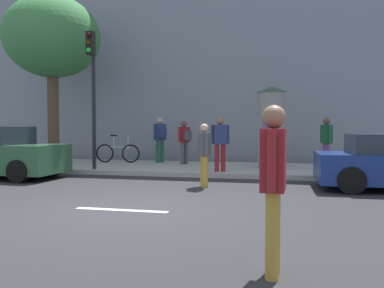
{
  "coord_description": "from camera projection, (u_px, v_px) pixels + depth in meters",
  "views": [
    {
      "loc": [
        2.92,
        -6.99,
        1.55
      ],
      "look_at": [
        0.9,
        2.0,
        1.16
      ],
      "focal_mm": 37.88,
      "sensor_mm": 36.0,
      "label": 1
    }
  ],
  "objects": [
    {
      "name": "pedestrian_tallest",
      "position": [
        160.0,
        136.0,
        15.79
      ],
      "size": [
        0.52,
        0.52,
        1.75
      ],
      "color": "#1E5938",
      "rests_on": "sidewalk_curb"
    },
    {
      "name": "pedestrian_in_red_top",
      "position": [
        204.0,
        150.0,
        10.37
      ],
      "size": [
        0.42,
        0.61,
        1.63
      ],
      "color": "#B78C33",
      "rests_on": "ground_plane"
    },
    {
      "name": "pedestrian_near_pole",
      "position": [
        185.0,
        138.0,
        15.09
      ],
      "size": [
        0.5,
        0.53,
        1.63
      ],
      "color": "#4C4C51",
      "rests_on": "sidewalk_curb"
    },
    {
      "name": "lane_markings",
      "position": [
        121.0,
        210.0,
        7.52
      ],
      "size": [
        25.8,
        0.16,
        0.01
      ],
      "color": "silver",
      "rests_on": "ground_plane"
    },
    {
      "name": "building_backdrop",
      "position": [
        220.0,
        35.0,
        18.96
      ],
      "size": [
        36.0,
        5.0,
        11.72
      ],
      "primitive_type": "cube",
      "color": "gray",
      "rests_on": "ground_plane"
    },
    {
      "name": "traffic_light",
      "position": [
        92.0,
        78.0,
        13.2
      ],
      "size": [
        0.24,
        0.45,
        4.48
      ],
      "color": "black",
      "rests_on": "sidewalk_curb"
    },
    {
      "name": "poster_column",
      "position": [
        271.0,
        127.0,
        13.61
      ],
      "size": [
        1.0,
        1.0,
        2.76
      ],
      "color": "gray",
      "rests_on": "sidewalk_curb"
    },
    {
      "name": "street_tree",
      "position": [
        52.0,
        38.0,
        15.2
      ],
      "size": [
        3.57,
        3.57,
        6.29
      ],
      "color": "brown",
      "rests_on": "sidewalk_curb"
    },
    {
      "name": "bicycle_leaning",
      "position": [
        118.0,
        153.0,
        15.8
      ],
      "size": [
        1.77,
        0.2,
        1.09
      ],
      "color": "black",
      "rests_on": "sidewalk_curb"
    },
    {
      "name": "pedestrian_with_backpack",
      "position": [
        220.0,
        140.0,
        12.6
      ],
      "size": [
        0.56,
        0.37,
        1.7
      ],
      "color": "maroon",
      "rests_on": "sidewalk_curb"
    },
    {
      "name": "pedestrian_in_light_jacket",
      "position": [
        326.0,
        139.0,
        13.32
      ],
      "size": [
        0.37,
        0.59,
        1.7
      ],
      "color": "#724C84",
      "rests_on": "sidewalk_curb"
    },
    {
      "name": "sidewalk_curb",
      "position": [
        198.0,
        168.0,
        14.34
      ],
      "size": [
        36.0,
        4.0,
        0.15
      ],
      "primitive_type": "cube",
      "color": "#B2ADA3",
      "rests_on": "ground_plane"
    },
    {
      "name": "ground_plane",
      "position": [
        121.0,
        210.0,
        7.52
      ],
      "size": [
        80.0,
        80.0,
        0.0
      ],
      "primitive_type": "plane",
      "color": "#2B2B2D"
    },
    {
      "name": "pedestrian_with_bag",
      "position": [
        273.0,
        175.0,
        4.17
      ],
      "size": [
        0.26,
        0.63,
        1.77
      ],
      "color": "#B78C33",
      "rests_on": "ground_plane"
    }
  ]
}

